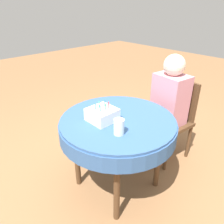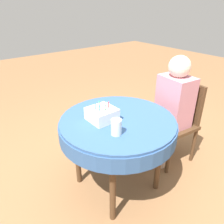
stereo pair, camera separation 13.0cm
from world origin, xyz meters
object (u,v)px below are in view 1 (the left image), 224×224
Objects in this scene: birthday_cake at (102,115)px; drinking_glass at (119,127)px; chair at (172,117)px; person at (168,100)px.

drinking_glass is (0.24, -0.05, 0.01)m from birthday_cake.
drinking_glass is at bearing -75.26° from chair.
person reaches higher than birthday_cake.
person is 0.87m from drinking_glass.
chair is 1.01m from drinking_glass.
drinking_glass is at bearing -73.69° from person.
birthday_cake is 1.74× the size of drinking_glass.
chair is at bearing 82.81° from birthday_cake.
person is at bearing -90.00° from chair.
person is 5.52× the size of birthday_cake.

